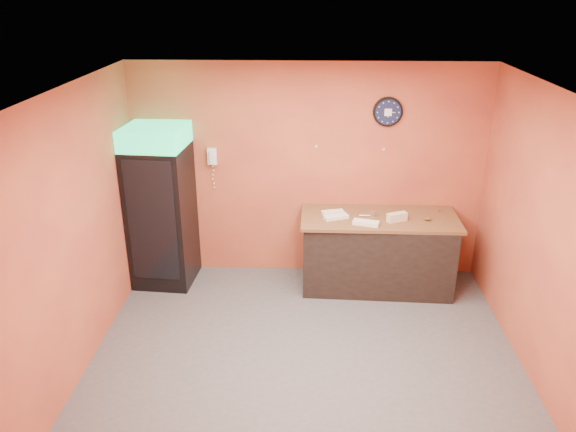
{
  "coord_description": "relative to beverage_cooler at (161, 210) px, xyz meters",
  "views": [
    {
      "loc": [
        0.01,
        -4.88,
        3.68
      ],
      "look_at": [
        -0.2,
        0.6,
        1.37
      ],
      "focal_mm": 35.0,
      "sensor_mm": 36.0,
      "label": 1
    }
  ],
  "objects": [
    {
      "name": "sub_roll_stack",
      "position": [
        2.94,
        -0.14,
        0.01
      ],
      "size": [
        0.26,
        0.18,
        0.11
      ],
      "rotation": [
        0.0,
        0.0,
        0.41
      ],
      "color": "beige",
      "rests_on": "butcher_paper"
    },
    {
      "name": "butcher_paper",
      "position": [
        2.75,
        -0.02,
        -0.07
      ],
      "size": [
        1.96,
        0.87,
        0.04
      ],
      "primitive_type": "cube",
      "rotation": [
        0.0,
        0.0,
        -0.01
      ],
      "color": "brown",
      "rests_on": "prep_counter"
    },
    {
      "name": "beverage_cooler",
      "position": [
        0.0,
        0.0,
        0.0
      ],
      "size": [
        0.78,
        0.79,
        2.08
      ],
      "rotation": [
        0.0,
        0.0,
        -0.08
      ],
      "color": "black",
      "rests_on": "floor"
    },
    {
      "name": "ceiling",
      "position": [
        1.85,
        -1.6,
        1.79
      ],
      "size": [
        4.5,
        4.0,
        0.02
      ],
      "primitive_type": "cube",
      "color": "white",
      "rests_on": "back_wall"
    },
    {
      "name": "wall_phone",
      "position": [
        0.63,
        0.34,
        0.6
      ],
      "size": [
        0.12,
        0.1,
        0.21
      ],
      "color": "white",
      "rests_on": "back_wall"
    },
    {
      "name": "left_wall",
      "position": [
        -0.4,
        -1.6,
        0.39
      ],
      "size": [
        0.02,
        4.0,
        2.8
      ],
      "primitive_type": "cube",
      "color": "#C66038",
      "rests_on": "floor"
    },
    {
      "name": "wrapped_sandwich_left",
      "position": [
        2.2,
        -0.09,
        -0.03
      ],
      "size": [
        0.32,
        0.22,
        0.04
      ],
      "primitive_type": "cube",
      "rotation": [
        0.0,
        0.0,
        0.39
      ],
      "color": "white",
      "rests_on": "butcher_paper"
    },
    {
      "name": "right_wall",
      "position": [
        4.1,
        -1.6,
        0.39
      ],
      "size": [
        0.02,
        4.0,
        2.8
      ],
      "primitive_type": "cube",
      "color": "#C66038",
      "rests_on": "floor"
    },
    {
      "name": "wrapped_sandwich_right",
      "position": [
        2.17,
        0.06,
        -0.03
      ],
      "size": [
        0.3,
        0.18,
        0.04
      ],
      "primitive_type": "cube",
      "rotation": [
        0.0,
        0.0,
        0.27
      ],
      "color": "white",
      "rests_on": "butcher_paper"
    },
    {
      "name": "wall_clock",
      "position": [
        2.81,
        0.37,
        1.19
      ],
      "size": [
        0.36,
        0.06,
        0.36
      ],
      "color": "black",
      "rests_on": "back_wall"
    },
    {
      "name": "prep_counter",
      "position": [
        2.75,
        -0.02,
        -0.55
      ],
      "size": [
        1.88,
        0.9,
        0.93
      ],
      "primitive_type": "cube",
      "rotation": [
        0.0,
        0.0,
        -0.04
      ],
      "color": "black",
      "rests_on": "floor"
    },
    {
      "name": "wrapped_sandwich_mid",
      "position": [
        2.55,
        -0.26,
        -0.03
      ],
      "size": [
        0.33,
        0.2,
        0.04
      ],
      "primitive_type": "cube",
      "rotation": [
        0.0,
        0.0,
        -0.28
      ],
      "color": "white",
      "rests_on": "butcher_paper"
    },
    {
      "name": "floor",
      "position": [
        1.85,
        -1.6,
        -1.01
      ],
      "size": [
        4.5,
        4.5,
        0.0
      ],
      "primitive_type": "plane",
      "color": "#47474C",
      "rests_on": "ground"
    },
    {
      "name": "kitchen_tool",
      "position": [
        2.66,
        -0.0,
        -0.01
      ],
      "size": [
        0.07,
        0.07,
        0.07
      ],
      "primitive_type": "cylinder",
      "color": "silver",
      "rests_on": "butcher_paper"
    },
    {
      "name": "back_wall",
      "position": [
        1.85,
        0.4,
        0.39
      ],
      "size": [
        4.5,
        0.02,
        2.8
      ],
      "primitive_type": "cube",
      "color": "#C66038",
      "rests_on": "floor"
    }
  ]
}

